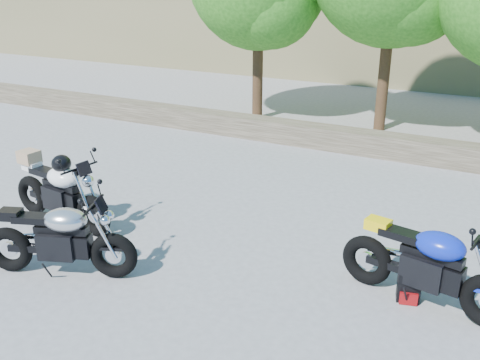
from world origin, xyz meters
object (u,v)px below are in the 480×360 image
object	(u,v)px
white_bike	(59,190)
silver_bike	(60,240)
blue_bike	(427,266)
backpack	(409,287)

from	to	relation	value
white_bike	silver_bike	bearing A→B (deg)	-38.43
blue_bike	backpack	size ratio (longest dim) A/B	5.79
blue_bike	backpack	bearing A→B (deg)	-168.88
backpack	white_bike	bearing A→B (deg)	169.50
white_bike	blue_bike	xyz separation A→B (m)	(5.53, 0.35, -0.05)
silver_bike	white_bike	world-z (taller)	white_bike
white_bike	blue_bike	size ratio (longest dim) A/B	0.99
blue_bike	backpack	xyz separation A→B (m)	(-0.18, -0.00, -0.35)
silver_bike	backpack	distance (m)	4.47
white_bike	backpack	bearing A→B (deg)	10.07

